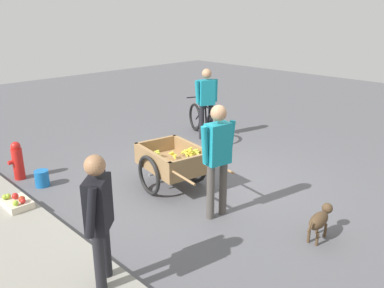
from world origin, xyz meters
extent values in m
plane|color=#56565B|center=(0.00, 0.00, 0.00)|extent=(24.00, 24.00, 0.00)
cube|color=#937047|center=(0.37, 0.37, 0.40)|extent=(1.22, 0.97, 0.10)
cube|color=#937047|center=(0.88, 0.28, 0.57)|extent=(0.19, 0.80, 0.24)
cube|color=#937047|center=(-0.14, 0.46, 0.57)|extent=(0.19, 0.80, 0.24)
cube|color=#937047|center=(0.43, 0.73, 0.57)|extent=(1.09, 0.25, 0.24)
cube|color=#937047|center=(0.31, 0.00, 0.57)|extent=(1.09, 0.25, 0.24)
torus|color=black|center=(0.44, 0.80, 0.32)|extent=(0.64, 0.17, 0.64)
torus|color=black|center=(0.29, -0.06, 0.32)|extent=(0.64, 0.17, 0.64)
cylinder|color=gray|center=(0.37, 0.37, 0.32)|extent=(0.19, 0.87, 0.04)
cylinder|color=#937047|center=(-0.39, 0.84, 0.55)|extent=(0.55, 0.13, 0.04)
cylinder|color=#937047|center=(-0.50, 0.17, 0.55)|extent=(0.55, 0.13, 0.04)
cylinder|color=gray|center=(0.83, 0.29, 0.18)|extent=(0.04, 0.04, 0.35)
ellipsoid|color=gold|center=(-0.06, 0.42, 0.57)|extent=(0.17, 0.09, 0.15)
ellipsoid|color=gold|center=(-0.04, 0.43, 0.58)|extent=(0.19, 0.09, 0.07)
ellipsoid|color=gold|center=(-0.02, 0.43, 0.59)|extent=(0.19, 0.10, 0.08)
ellipsoid|color=gold|center=(0.00, 0.43, 0.60)|extent=(0.17, 0.12, 0.16)
ellipsoid|color=gold|center=(0.05, 0.13, 0.62)|extent=(0.18, 0.10, 0.13)
ellipsoid|color=gold|center=(0.07, 0.13, 0.63)|extent=(0.19, 0.08, 0.08)
ellipsoid|color=gold|center=(0.08, 0.13, 0.64)|extent=(0.19, 0.06, 0.09)
ellipsoid|color=gold|center=(0.09, 0.14, 0.65)|extent=(0.18, 0.06, 0.13)
ellipsoid|color=gold|center=(0.65, 0.42, 0.51)|extent=(0.17, 0.05, 0.16)
ellipsoid|color=gold|center=(0.67, 0.42, 0.52)|extent=(0.18, 0.07, 0.11)
ellipsoid|color=gold|center=(0.68, 0.43, 0.53)|extent=(0.18, 0.14, 0.05)
ellipsoid|color=gold|center=(0.69, 0.43, 0.54)|extent=(0.19, 0.06, 0.10)
ellipsoid|color=gold|center=(0.70, 0.44, 0.55)|extent=(0.18, 0.08, 0.13)
ellipsoid|color=gold|center=(0.51, 0.56, 0.55)|extent=(0.19, 0.08, 0.13)
ellipsoid|color=gold|center=(0.53, 0.56, 0.56)|extent=(0.18, 0.06, 0.05)
ellipsoid|color=gold|center=(0.55, 0.57, 0.57)|extent=(0.18, 0.10, 0.15)
ellipsoid|color=gold|center=(0.14, 0.18, 0.57)|extent=(0.18, 0.06, 0.14)
ellipsoid|color=gold|center=(0.15, 0.18, 0.58)|extent=(0.19, 0.10, 0.09)
ellipsoid|color=gold|center=(0.17, 0.19, 0.59)|extent=(0.19, 0.08, 0.08)
ellipsoid|color=gold|center=(0.18, 0.19, 0.60)|extent=(0.17, 0.09, 0.15)
ellipsoid|color=gold|center=(0.42, 0.29, 0.53)|extent=(0.18, 0.10, 0.14)
ellipsoid|color=gold|center=(0.45, 0.29, 0.54)|extent=(0.19, 0.08, 0.05)
ellipsoid|color=gold|center=(0.46, 0.30, 0.55)|extent=(0.18, 0.12, 0.13)
ellipsoid|color=gold|center=(0.37, 0.07, 0.51)|extent=(0.18, 0.10, 0.14)
ellipsoid|color=gold|center=(0.39, 0.07, 0.52)|extent=(0.18, 0.07, 0.05)
ellipsoid|color=gold|center=(0.41, 0.07, 0.53)|extent=(0.17, 0.05, 0.14)
ellipsoid|color=gold|center=(0.13, 0.16, 0.61)|extent=(0.17, 0.11, 0.15)
ellipsoid|color=gold|center=(0.15, 0.17, 0.62)|extent=(0.19, 0.09, 0.10)
ellipsoid|color=gold|center=(0.16, 0.17, 0.63)|extent=(0.19, 0.12, 0.05)
ellipsoid|color=gold|center=(0.17, 0.18, 0.64)|extent=(0.19, 0.12, 0.09)
ellipsoid|color=gold|center=(0.19, 0.18, 0.65)|extent=(0.17, 0.06, 0.15)
cylinder|color=#4C4742|center=(-0.75, 0.67, 0.40)|extent=(0.11, 0.11, 0.80)
cylinder|color=#4C4742|center=(-0.78, 0.45, 0.40)|extent=(0.11, 0.11, 0.80)
cube|color=teal|center=(-0.77, 0.56, 1.08)|extent=(0.25, 0.37, 0.56)
sphere|color=tan|center=(-0.77, 0.56, 1.50)|extent=(0.22, 0.22, 0.22)
cylinder|color=teal|center=(-0.73, 0.78, 1.11)|extent=(0.08, 0.12, 0.51)
cylinder|color=teal|center=(-0.80, 0.35, 1.11)|extent=(0.08, 0.15, 0.51)
torus|color=black|center=(2.37, -2.15, 0.33)|extent=(0.63, 0.31, 0.66)
torus|color=black|center=(1.44, -1.76, 0.33)|extent=(0.63, 0.31, 0.66)
cylinder|color=black|center=(1.91, -1.96, 0.73)|extent=(0.57, 0.26, 0.04)
cylinder|color=black|center=(1.80, -1.91, 0.56)|extent=(0.11, 0.07, 0.45)
cylinder|color=black|center=(2.07, -2.03, 0.51)|extent=(0.50, 0.24, 0.43)
ellipsoid|color=black|center=(1.78, -1.90, 0.82)|extent=(0.20, 0.08, 0.06)
cylinder|color=black|center=(2.32, -2.13, 0.83)|extent=(0.20, 0.44, 0.03)
cylinder|color=black|center=(1.81, -1.80, 0.39)|extent=(0.11, 0.11, 0.78)
cylinder|color=black|center=(1.73, -2.00, 0.39)|extent=(0.11, 0.11, 0.78)
cube|color=teal|center=(1.77, -1.90, 1.05)|extent=(0.32, 0.39, 0.55)
sphere|color=tan|center=(1.77, -1.90, 1.46)|extent=(0.21, 0.21, 0.21)
cylinder|color=teal|center=(1.85, -1.70, 1.08)|extent=(0.08, 0.12, 0.50)
cylinder|color=teal|center=(1.68, -2.10, 1.08)|extent=(0.08, 0.09, 0.50)
ellipsoid|color=#4C3823|center=(-2.07, 0.11, 0.27)|extent=(0.23, 0.46, 0.18)
sphere|color=#4C3823|center=(-2.04, -0.16, 0.33)|extent=(0.14, 0.14, 0.14)
cylinder|color=#4C3823|center=(-2.10, 0.39, 0.31)|extent=(0.04, 0.11, 0.12)
cylinder|color=#4C3823|center=(-2.00, -0.02, 0.09)|extent=(0.04, 0.04, 0.18)
cylinder|color=#4C3823|center=(-2.11, -0.03, 0.09)|extent=(0.04, 0.04, 0.18)
cylinder|color=#4C3823|center=(-2.03, 0.25, 0.09)|extent=(0.04, 0.04, 0.18)
cylinder|color=#4C3823|center=(-2.14, 0.24, 0.09)|extent=(0.04, 0.04, 0.18)
cylinder|color=red|center=(2.48, 2.02, 0.28)|extent=(0.18, 0.18, 0.55)
sphere|color=red|center=(2.48, 2.02, 0.59)|extent=(0.16, 0.16, 0.16)
cylinder|color=red|center=(2.59, 2.02, 0.33)|extent=(0.10, 0.07, 0.07)
cylinder|color=red|center=(2.48, 2.13, 0.33)|extent=(0.07, 0.10, 0.07)
cylinder|color=#1966B2|center=(1.92, 1.88, 0.14)|extent=(0.23, 0.23, 0.27)
cube|color=beige|center=(1.24, 2.55, 0.11)|extent=(0.44, 0.32, 0.22)
sphere|color=#99BF33|center=(1.09, 2.62, 0.26)|extent=(0.08, 0.08, 0.08)
sphere|color=red|center=(1.30, 2.54, 0.27)|extent=(0.09, 0.09, 0.09)
sphere|color=#99BF33|center=(1.38, 2.65, 0.26)|extent=(0.08, 0.08, 0.08)
sphere|color=red|center=(1.09, 2.52, 0.26)|extent=(0.07, 0.07, 0.07)
sphere|color=#B23319|center=(1.13, 2.51, 0.27)|extent=(0.09, 0.09, 0.09)
sphere|color=#99BF33|center=(1.38, 2.61, 0.26)|extent=(0.08, 0.08, 0.08)
cylinder|color=black|center=(-0.95, 2.48, 0.37)|extent=(0.11, 0.11, 0.75)
cylinder|color=black|center=(-1.09, 2.64, 0.37)|extent=(0.11, 0.11, 0.75)
cube|color=black|center=(-1.02, 2.56, 1.01)|extent=(0.38, 0.39, 0.53)
sphere|color=#9E704C|center=(-1.02, 2.56, 1.41)|extent=(0.20, 0.20, 0.20)
cylinder|color=black|center=(-0.87, 2.40, 1.04)|extent=(0.08, 0.10, 0.48)
cylinder|color=black|center=(-1.17, 2.73, 1.04)|extent=(0.08, 0.15, 0.48)
camera|label=1|loc=(-4.05, 4.29, 2.78)|focal=36.83mm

